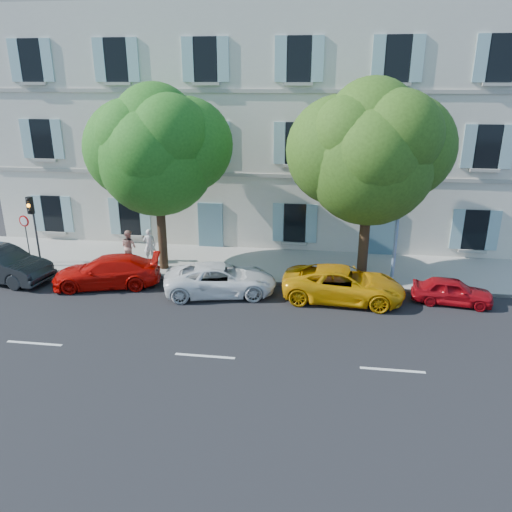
# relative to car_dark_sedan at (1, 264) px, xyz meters

# --- Properties ---
(ground) EXTENTS (90.00, 90.00, 0.00)m
(ground) POSITION_rel_car_dark_sedan_xyz_m (10.49, -1.07, -0.76)
(ground) COLOR black
(sidewalk) EXTENTS (36.00, 4.50, 0.15)m
(sidewalk) POSITION_rel_car_dark_sedan_xyz_m (10.49, 3.38, -0.69)
(sidewalk) COLOR #A09E96
(sidewalk) RESTS_ON ground
(kerb) EXTENTS (36.00, 0.16, 0.16)m
(kerb) POSITION_rel_car_dark_sedan_xyz_m (10.49, 1.21, -0.68)
(kerb) COLOR #9E998E
(kerb) RESTS_ON ground
(building) EXTENTS (28.00, 7.00, 12.00)m
(building) POSITION_rel_car_dark_sedan_xyz_m (10.49, 9.13, 5.24)
(building) COLOR beige
(building) RESTS_ON ground
(car_dark_sedan) EXTENTS (4.86, 2.45, 1.53)m
(car_dark_sedan) POSITION_rel_car_dark_sedan_xyz_m (0.00, 0.00, 0.00)
(car_dark_sedan) COLOR black
(car_dark_sedan) RESTS_ON ground
(car_red_coupe) EXTENTS (4.89, 2.91, 1.33)m
(car_red_coupe) POSITION_rel_car_dark_sedan_xyz_m (4.91, 0.09, -0.10)
(car_red_coupe) COLOR #C20A05
(car_red_coupe) RESTS_ON ground
(car_white_coupe) EXTENTS (4.98, 3.03, 1.29)m
(car_white_coupe) POSITION_rel_car_dark_sedan_xyz_m (9.98, -0.05, -0.12)
(car_white_coupe) COLOR white
(car_white_coupe) RESTS_ON ground
(car_yellow_supercar) EXTENTS (5.05, 2.54, 1.37)m
(car_yellow_supercar) POSITION_rel_car_dark_sedan_xyz_m (15.07, 0.05, -0.08)
(car_yellow_supercar) COLOR orange
(car_yellow_supercar) RESTS_ON ground
(car_red_hatchback) EXTENTS (3.24, 1.60, 1.06)m
(car_red_hatchback) POSITION_rel_car_dark_sedan_xyz_m (19.39, 0.29, -0.23)
(car_red_hatchback) COLOR #A40A11
(car_red_hatchback) RESTS_ON ground
(tree_left) EXTENTS (5.20, 5.20, 8.07)m
(tree_left) POSITION_rel_car_dark_sedan_xyz_m (6.80, 2.16, 4.58)
(tree_left) COLOR #3A2819
(tree_left) RESTS_ON sidewalk
(tree_right) EXTENTS (5.35, 5.35, 8.24)m
(tree_right) POSITION_rel_car_dark_sedan_xyz_m (15.90, 1.85, 4.67)
(tree_right) COLOR #3A2819
(tree_right) RESTS_ON sidewalk
(traffic_light) EXTENTS (0.30, 0.38, 3.37)m
(traffic_light) POSITION_rel_car_dark_sedan_xyz_m (0.89, 1.53, 1.83)
(traffic_light) COLOR #383A3D
(traffic_light) RESTS_ON sidewalk
(road_sign) EXTENTS (0.54, 0.14, 2.36)m
(road_sign) POSITION_rel_car_dark_sedan_xyz_m (0.17, 1.94, 1.09)
(road_sign) COLOR #383A3D
(road_sign) RESTS_ON sidewalk
(street_lamp) EXTENTS (0.26, 1.66, 7.82)m
(street_lamp) POSITION_rel_car_dark_sedan_xyz_m (17.20, 1.61, 3.82)
(street_lamp) COLOR #7293BF
(street_lamp) RESTS_ON sidewalk
(pedestrian_a) EXTENTS (0.66, 0.49, 1.63)m
(pedestrian_a) POSITION_rel_car_dark_sedan_xyz_m (5.87, 2.94, 0.20)
(pedestrian_a) COLOR silver
(pedestrian_a) RESTS_ON sidewalk
(pedestrian_b) EXTENTS (0.97, 0.88, 1.63)m
(pedestrian_b) POSITION_rel_car_dark_sedan_xyz_m (4.95, 2.60, 0.20)
(pedestrian_b) COLOR tan
(pedestrian_b) RESTS_ON sidewalk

